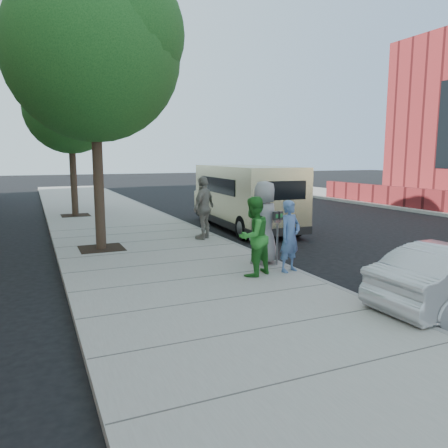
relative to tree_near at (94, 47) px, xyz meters
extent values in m
plane|color=black|center=(2.25, -2.40, -5.55)|extent=(120.00, 120.00, 0.00)
cube|color=gray|center=(1.25, -2.40, -5.47)|extent=(5.00, 60.00, 0.15)
cube|color=gray|center=(3.69, -2.40, -5.47)|extent=(0.12, 60.00, 0.16)
cube|color=black|center=(-0.05, 0.00, -5.39)|extent=(1.20, 1.20, 0.01)
cylinder|color=#38281E|center=(-0.05, 0.00, -3.42)|extent=(0.28, 0.28, 3.96)
sphere|color=#164419|center=(-0.05, 0.00, -0.17)|extent=(4.60, 4.60, 4.60)
sphere|color=#164419|center=(0.55, -0.40, 0.33)|extent=(3.45, 3.45, 3.45)
sphere|color=#164419|center=(-0.55, 0.50, 0.13)|extent=(3.22, 3.22, 3.22)
cube|color=black|center=(-0.05, 7.60, -5.39)|extent=(1.20, 1.20, 0.01)
cylinder|color=#38281E|center=(-0.05, 7.60, -3.64)|extent=(0.28, 0.28, 3.52)
sphere|color=#164419|center=(-0.05, 7.60, -0.83)|extent=(3.80, 3.80, 3.80)
sphere|color=#164419|center=(0.55, 7.20, -0.33)|extent=(2.85, 2.85, 2.85)
sphere|color=#164419|center=(-0.55, 8.10, -0.53)|extent=(2.66, 2.66, 2.66)
cylinder|color=gray|center=(3.50, -3.62, -4.89)|extent=(0.05, 0.05, 1.02)
cube|color=gray|center=(3.50, -3.62, -4.34)|extent=(0.21, 0.11, 0.07)
cube|color=#2D2D30|center=(3.43, -3.64, -4.21)|extent=(0.13, 0.12, 0.20)
cube|color=#2D2D30|center=(3.58, -3.60, -4.21)|extent=(0.13, 0.12, 0.20)
cube|color=beige|center=(5.55, 2.11, -4.25)|extent=(2.50, 5.91, 2.14)
cube|color=beige|center=(5.75, 5.27, -4.79)|extent=(2.01, 0.71, 0.91)
cube|color=black|center=(5.37, -0.79, -3.88)|extent=(1.61, 0.12, 0.59)
cylinder|color=black|center=(4.73, 4.08, -5.14)|extent=(0.33, 0.83, 0.82)
cylinder|color=black|center=(6.61, 3.96, -5.14)|extent=(0.33, 0.83, 0.82)
cylinder|color=black|center=(4.49, 0.15, -5.14)|extent=(0.33, 0.83, 0.82)
cylinder|color=black|center=(6.37, 0.03, -5.14)|extent=(0.33, 0.83, 0.82)
imported|color=#4C6CA3|center=(3.45, -4.25, -4.60)|extent=(0.67, 0.55, 1.60)
imported|color=#2C862D|center=(2.55, -4.22, -4.54)|extent=(1.03, 0.93, 1.72)
imported|color=gray|center=(3.31, -3.34, -4.41)|extent=(1.15, 1.07, 1.98)
imported|color=gray|center=(3.13, 0.21, -4.42)|extent=(1.18, 1.11, 1.95)
camera|label=1|loc=(-1.74, -12.38, -2.84)|focal=35.00mm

